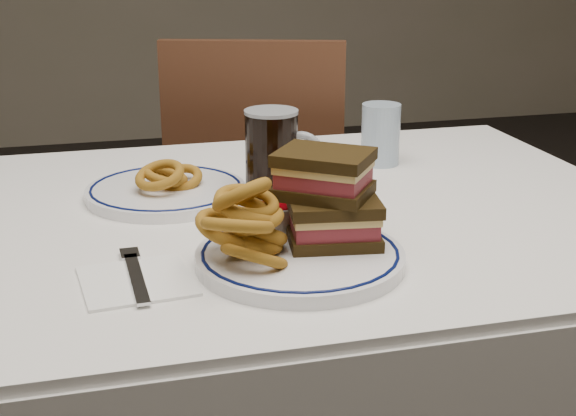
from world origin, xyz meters
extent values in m
cube|color=white|center=(0.00, 0.00, 0.73)|extent=(1.26, 0.86, 0.03)
cylinder|color=#462416|center=(0.54, 0.34, 0.35)|extent=(0.06, 0.06, 0.71)
cube|color=white|center=(0.00, 0.43, 0.65)|extent=(1.26, 0.01, 0.17)
cube|color=#462416|center=(0.21, 0.84, 0.44)|extent=(0.53, 0.53, 0.04)
cylinder|color=#462416|center=(0.44, 0.96, 0.21)|extent=(0.04, 0.04, 0.42)
cylinder|color=#462416|center=(0.33, 0.61, 0.21)|extent=(0.04, 0.04, 0.42)
cylinder|color=#462416|center=(0.09, 1.07, 0.21)|extent=(0.04, 0.04, 0.42)
cylinder|color=#462416|center=(-0.02, 0.72, 0.21)|extent=(0.04, 0.04, 0.42)
cube|color=#462416|center=(0.15, 0.66, 0.69)|extent=(0.41, 0.16, 0.47)
cylinder|color=white|center=(0.02, -0.22, 0.76)|extent=(0.27, 0.27, 0.02)
torus|color=#091349|center=(0.02, -0.22, 0.77)|extent=(0.25, 0.25, 0.00)
cube|color=black|center=(0.07, -0.20, 0.78)|extent=(0.13, 0.11, 0.02)
cube|color=#9E2D31|center=(0.07, -0.20, 0.79)|extent=(0.12, 0.10, 0.02)
cube|color=#EAC268|center=(0.07, -0.20, 0.81)|extent=(0.12, 0.10, 0.01)
cube|color=black|center=(0.07, -0.20, 0.82)|extent=(0.13, 0.11, 0.02)
cube|color=black|center=(0.06, -0.19, 0.84)|extent=(0.15, 0.14, 0.02)
cube|color=#9E2D31|center=(0.06, -0.19, 0.85)|extent=(0.14, 0.13, 0.02)
cube|color=#EAC268|center=(0.06, -0.19, 0.87)|extent=(0.14, 0.14, 0.01)
cube|color=black|center=(0.06, -0.19, 0.88)|extent=(0.15, 0.14, 0.02)
torus|color=brown|center=(-0.04, -0.24, 0.78)|extent=(0.09, 0.09, 0.07)
torus|color=brown|center=(-0.03, -0.21, 0.79)|extent=(0.08, 0.08, 0.05)
torus|color=brown|center=(-0.03, -0.21, 0.80)|extent=(0.09, 0.08, 0.06)
torus|color=brown|center=(-0.07, -0.20, 0.80)|extent=(0.09, 0.09, 0.05)
torus|color=brown|center=(-0.03, -0.22, 0.82)|extent=(0.08, 0.07, 0.04)
torus|color=brown|center=(-0.06, -0.25, 0.82)|extent=(0.09, 0.09, 0.05)
torus|color=brown|center=(-0.05, -0.22, 0.83)|extent=(0.09, 0.08, 0.05)
torus|color=brown|center=(-0.04, -0.21, 0.84)|extent=(0.09, 0.08, 0.04)
torus|color=brown|center=(-0.05, -0.22, 0.85)|extent=(0.09, 0.08, 0.07)
cylinder|color=silver|center=(0.02, -0.13, 0.79)|extent=(0.06, 0.06, 0.04)
cylinder|color=#850209|center=(0.02, -0.13, 0.80)|extent=(0.05, 0.05, 0.01)
cylinder|color=black|center=(0.05, 0.06, 0.82)|extent=(0.08, 0.08, 0.14)
cylinder|color=#989EA6|center=(0.05, 0.06, 0.89)|extent=(0.09, 0.09, 0.01)
torus|color=#989EA6|center=(0.10, 0.04, 0.82)|extent=(0.07, 0.04, 0.07)
cylinder|color=#A7BFD7|center=(0.29, 0.20, 0.81)|extent=(0.07, 0.07, 0.11)
cylinder|color=white|center=(-0.11, 0.10, 0.76)|extent=(0.26, 0.26, 0.02)
torus|color=#091349|center=(-0.11, 0.10, 0.77)|extent=(0.24, 0.24, 0.00)
torus|color=brown|center=(-0.09, 0.11, 0.77)|extent=(0.09, 0.08, 0.05)
torus|color=brown|center=(-0.11, 0.11, 0.78)|extent=(0.08, 0.07, 0.04)
torus|color=brown|center=(-0.12, 0.08, 0.79)|extent=(0.09, 0.08, 0.05)
cube|color=white|center=(-0.18, -0.22, 0.75)|extent=(0.14, 0.14, 0.00)
cube|color=#BCBCC1|center=(-0.18, -0.22, 0.76)|extent=(0.02, 0.15, 0.00)
cube|color=#BCBCC1|center=(-0.19, -0.14, 0.76)|extent=(0.03, 0.04, 0.00)
camera|label=1|loc=(-0.23, -1.13, 1.16)|focal=50.00mm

